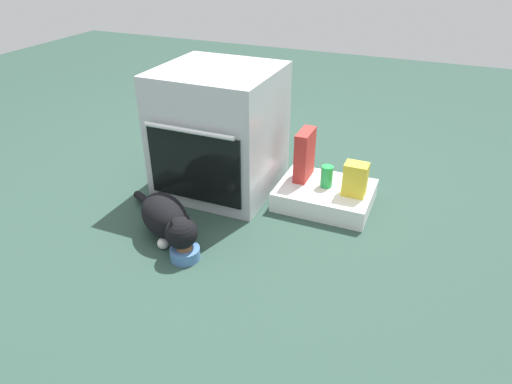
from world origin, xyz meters
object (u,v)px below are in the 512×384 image
(oven, at_px, (220,131))
(food_bowl, at_px, (185,252))
(cat, at_px, (167,219))
(soda_can, at_px, (327,176))
(snack_bag, at_px, (355,179))
(pantry_cabinet, at_px, (325,195))
(cereal_box, at_px, (305,155))

(oven, distance_m, food_bowl, 0.77)
(oven, relative_size, cat, 1.18)
(cat, height_order, soda_can, soda_can)
(oven, distance_m, snack_bag, 0.79)
(pantry_cabinet, bearing_deg, food_bowl, -122.66)
(food_bowl, xyz_separation_m, soda_can, (0.46, 0.73, 0.14))
(soda_can, relative_size, snack_bag, 0.67)
(pantry_cabinet, height_order, food_bowl, pantry_cabinet)
(oven, bearing_deg, cereal_box, 11.24)
(pantry_cabinet, bearing_deg, oven, -176.68)
(oven, xyz_separation_m, soda_can, (0.62, 0.04, -0.18))
(cat, xyz_separation_m, soda_can, (0.62, 0.63, 0.05))
(cat, relative_size, soda_can, 4.95)
(food_bowl, relative_size, soda_can, 1.17)
(pantry_cabinet, distance_m, cat, 0.88)
(oven, distance_m, pantry_cabinet, 0.69)
(snack_bag, bearing_deg, cereal_box, 165.07)
(food_bowl, height_order, cereal_box, cereal_box)
(pantry_cabinet, xyz_separation_m, cereal_box, (-0.15, 0.06, 0.19))
(cereal_box, relative_size, snack_bag, 1.56)
(cereal_box, height_order, snack_bag, cereal_box)
(oven, distance_m, cat, 0.63)
(soda_can, bearing_deg, cat, -134.52)
(oven, relative_size, pantry_cabinet, 1.38)
(soda_can, height_order, cereal_box, cereal_box)
(oven, relative_size, cereal_box, 2.50)
(pantry_cabinet, bearing_deg, cat, -134.88)
(pantry_cabinet, relative_size, food_bowl, 3.61)
(cat, bearing_deg, pantry_cabinet, 79.25)
(oven, height_order, cereal_box, oven)
(oven, xyz_separation_m, food_bowl, (0.15, -0.69, -0.32))
(oven, relative_size, soda_can, 5.83)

